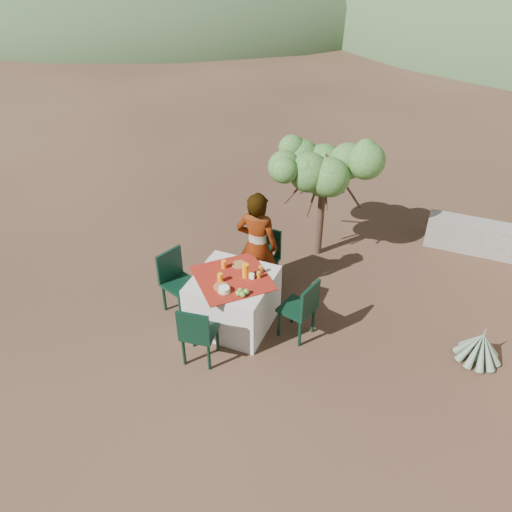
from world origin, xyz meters
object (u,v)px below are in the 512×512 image
(chair_far, at_px, (264,256))
(chair_left, at_px, (176,278))
(chair_near, at_px, (197,333))
(chair_right, at_px, (302,308))
(person, at_px, (257,246))
(agave, at_px, (480,347))
(shrub_tree, at_px, (328,174))
(table, at_px, (233,300))
(juice_pitcher, at_px, (246,271))

(chair_far, bearing_deg, chair_left, -126.34)
(chair_near, xyz_separation_m, chair_left, (-0.78, 0.84, 0.02))
(chair_far, height_order, chair_near, chair_far)
(chair_left, xyz_separation_m, chair_right, (1.82, 0.10, -0.02))
(chair_far, xyz_separation_m, chair_right, (0.89, -0.88, -0.03))
(chair_left, xyz_separation_m, person, (0.92, 0.73, 0.33))
(chair_far, bearing_deg, agave, -0.78)
(chair_far, height_order, shrub_tree, shrub_tree)
(chair_far, bearing_deg, chair_near, -87.63)
(table, distance_m, shrub_tree, 2.48)
(table, distance_m, agave, 3.22)
(shrub_tree, height_order, agave, shrub_tree)
(chair_right, height_order, shrub_tree, shrub_tree)
(table, distance_m, chair_left, 0.88)
(chair_near, distance_m, shrub_tree, 3.24)
(chair_far, xyz_separation_m, agave, (3.10, -0.43, -0.31))
(chair_right, height_order, person, person)
(agave, bearing_deg, chair_near, -156.84)
(juice_pitcher, bearing_deg, agave, 8.58)
(chair_left, relative_size, chair_right, 1.03)
(chair_near, relative_size, chair_right, 0.99)
(table, relative_size, agave, 2.11)
(chair_near, xyz_separation_m, shrub_tree, (0.73, 3.02, 0.93))
(person, xyz_separation_m, juice_pitcher, (0.10, -0.63, 0.03))
(chair_near, relative_size, shrub_tree, 0.49)
(chair_left, xyz_separation_m, juice_pitcher, (1.02, 0.10, 0.35))
(shrub_tree, height_order, juice_pitcher, shrub_tree)
(table, bearing_deg, chair_far, 86.20)
(chair_right, relative_size, shrub_tree, 0.49)
(chair_near, height_order, agave, chair_near)
(chair_right, relative_size, juice_pitcher, 4.39)
(chair_near, bearing_deg, chair_left, -54.82)
(agave, height_order, juice_pitcher, juice_pitcher)
(chair_right, xyz_separation_m, juice_pitcher, (-0.79, 0.00, 0.37))
(table, relative_size, chair_right, 1.46)
(chair_left, xyz_separation_m, shrub_tree, (1.51, 2.18, 0.91))
(chair_near, distance_m, chair_left, 1.14)
(person, height_order, shrub_tree, shrub_tree)
(chair_left, height_order, shrub_tree, shrub_tree)
(person, bearing_deg, shrub_tree, -114.71)
(chair_far, height_order, chair_left, chair_far)
(person, bearing_deg, table, 82.53)
(table, distance_m, chair_far, 0.97)
(shrub_tree, bearing_deg, chair_left, -124.66)
(chair_far, relative_size, chair_left, 1.02)
(chair_near, relative_size, agave, 1.43)
(table, distance_m, chair_near, 0.87)
(shrub_tree, relative_size, juice_pitcher, 8.88)
(juice_pitcher, bearing_deg, chair_left, -174.41)
(chair_near, xyz_separation_m, chair_right, (1.04, 0.94, 0.00))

